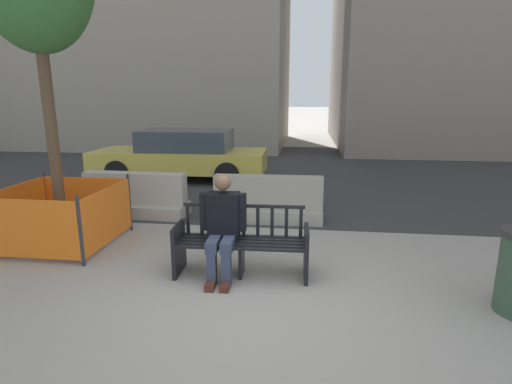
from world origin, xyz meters
name	(u,v)px	position (x,y,z in m)	size (l,w,h in m)	color
ground_plane	(252,305)	(0.00, 0.00, 0.00)	(200.00, 200.00, 0.00)	gray
street_asphalt	(288,169)	(0.00, 8.70, 0.00)	(120.00, 12.00, 0.01)	#333335
street_bench	(242,245)	(-0.24, 0.79, 0.40)	(1.70, 0.58, 0.88)	black
seated_person	(223,224)	(-0.47, 0.72, 0.69)	(0.58, 0.73, 1.31)	black
jersey_barrier_centre	(268,202)	(-0.12, 3.18, 0.34)	(2.01, 0.71, 0.84)	#9E998E
jersey_barrier_left	(136,198)	(-2.70, 3.18, 0.34)	(2.02, 0.75, 0.84)	#ADA89E
construction_fence	(61,213)	(-3.18, 1.53, 0.49)	(1.58, 1.58, 0.99)	#2D2D33
car_taxi_near	(182,155)	(-2.86, 6.71, 0.69)	(4.77, 1.95, 1.38)	#DBC64C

